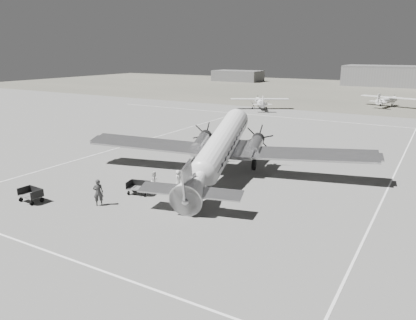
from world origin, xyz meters
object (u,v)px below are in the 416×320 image
object	(u,v)px
baggage_cart_far	(31,195)
passenger	(178,179)
shed_secondary	(238,76)
hangar_main	(412,77)
dc3_airliner	(219,150)
ramp_agent	(155,181)
baggage_cart_near	(139,188)
light_plane_left	(260,103)
light_plane_right	(387,101)
ground_crew	(98,192)

from	to	relation	value
baggage_cart_far	passenger	size ratio (longest dim) A/B	1.23
shed_secondary	baggage_cart_far	size ratio (longest dim) A/B	9.50
hangar_main	passenger	world-z (taller)	hangar_main
dc3_airliner	ramp_agent	size ratio (longest dim) A/B	17.15
hangar_main	ramp_agent	bearing A→B (deg)	-94.60
baggage_cart_near	light_plane_left	bearing A→B (deg)	88.36
light_plane_left	baggage_cart_near	bearing A→B (deg)	-107.53
hangar_main	baggage_cart_far	bearing A→B (deg)	-97.22
light_plane_right	shed_secondary	bearing A→B (deg)	154.40
light_plane_right	baggage_cart_far	bearing A→B (deg)	-87.52
hangar_main	light_plane_left	bearing A→B (deg)	-106.54
dc3_airliner	baggage_cart_near	size ratio (longest dim) A/B	15.06
light_plane_left	baggage_cart_far	world-z (taller)	light_plane_left
shed_secondary	passenger	distance (m)	126.64
hangar_main	baggage_cart_near	bearing A→B (deg)	-94.79
light_plane_right	passenger	bearing A→B (deg)	-82.37
hangar_main	dc3_airliner	size ratio (longest dim) A/B	1.50
hangar_main	ground_crew	xyz separation A→B (m)	(-11.34, -127.15, -2.27)
ground_crew	ramp_agent	distance (m)	5.16
baggage_cart_near	light_plane_right	bearing A→B (deg)	67.33
baggage_cart_near	ground_crew	size ratio (longest dim) A/B	0.90
baggage_cart_far	ramp_agent	size ratio (longest dim) A/B	1.16
ramp_agent	light_plane_left	bearing A→B (deg)	6.34
ground_crew	hangar_main	bearing A→B (deg)	-137.38
light_plane_right	ground_crew	world-z (taller)	light_plane_right
hangar_main	baggage_cart_near	xyz separation A→B (m)	(-10.36, -123.70, -2.78)
light_plane_left	baggage_cart_near	size ratio (longest dim) A/B	6.26
passenger	hangar_main	bearing A→B (deg)	-4.73
light_plane_right	light_plane_left	bearing A→B (deg)	-127.13
light_plane_right	ramp_agent	size ratio (longest dim) A/B	6.99
shed_secondary	light_plane_left	world-z (taller)	shed_secondary
hangar_main	ramp_agent	size ratio (longest dim) A/B	25.76
dc3_airliner	ramp_agent	bearing A→B (deg)	-133.45
hangar_main	ground_crew	world-z (taller)	hangar_main
baggage_cart_far	passenger	xyz separation A→B (m)	(7.88, 8.57, 0.24)
light_plane_left	ramp_agent	distance (m)	50.79
light_plane_right	ground_crew	size ratio (longest dim) A/B	5.53
baggage_cart_far	passenger	bearing A→B (deg)	51.59
ground_crew	passenger	size ratio (longest dim) A/B	1.33
hangar_main	light_plane_right	size ratio (longest dim) A/B	3.69
baggage_cart_far	dc3_airliner	bearing A→B (deg)	56.69
baggage_cart_near	ramp_agent	world-z (taller)	ramp_agent
baggage_cart_near	baggage_cart_far	size ratio (longest dim) A/B	0.98
dc3_airliner	baggage_cart_near	bearing A→B (deg)	-131.60
baggage_cart_near	passenger	world-z (taller)	passenger
dc3_airliner	passenger	xyz separation A→B (m)	(-1.76, -3.99, -1.89)
light_plane_left	dc3_airliner	bearing A→B (deg)	-101.29
shed_secondary	ramp_agent	distance (m)	127.52
light_plane_left	light_plane_right	bearing A→B (deg)	7.89
baggage_cart_near	ground_crew	xyz separation A→B (m)	(-0.98, -3.45, 0.51)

